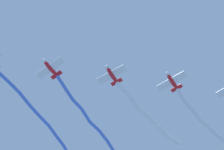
# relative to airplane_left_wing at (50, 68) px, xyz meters

# --- Properties ---
(smoke_trail_lead) EXTENTS (11.39, 29.44, 6.14)m
(smoke_trail_lead) POSITION_rel_airplane_left_wing_xyz_m (11.21, -7.73, 2.12)
(smoke_trail_lead) COLOR #4C75DB
(airplane_left_wing) EXTENTS (5.94, 4.50, 1.47)m
(airplane_left_wing) POSITION_rel_airplane_left_wing_xyz_m (0.00, 0.00, 0.00)
(airplane_left_wing) COLOR red
(smoke_trail_left_wing) EXTENTS (5.93, 21.66, 2.38)m
(smoke_trail_left_wing) POSITION_rel_airplane_left_wing_xyz_m (2.96, -12.54, -0.88)
(smoke_trail_left_wing) COLOR #4C75DB
(airplane_right_wing) EXTENTS (5.94, 4.54, 1.47)m
(airplane_right_wing) POSITION_rel_airplane_left_wing_xyz_m (-6.52, -9.15, 0.25)
(airplane_right_wing) COLOR red
(smoke_trail_right_wing) EXTENTS (3.37, 19.15, 2.44)m
(smoke_trail_right_wing) POSITION_rel_airplane_left_wing_xyz_m (-4.56, -20.29, 0.94)
(smoke_trail_right_wing) COLOR white
(airplane_slot) EXTENTS (5.94, 4.53, 1.47)m
(airplane_slot) POSITION_rel_airplane_left_wing_xyz_m (-13.02, -18.30, 0.50)
(airplane_slot) COLOR red
(smoke_trail_slot) EXTENTS (2.66, 22.08, 2.18)m
(smoke_trail_slot) POSITION_rel_airplane_left_wing_xyz_m (-11.09, -31.00, 0.97)
(smoke_trail_slot) COLOR white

